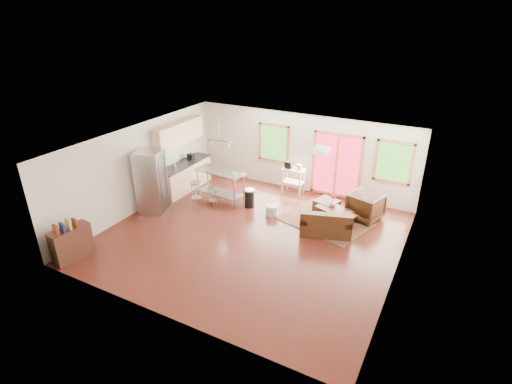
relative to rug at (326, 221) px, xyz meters
The scene contains 28 objects.
floor 2.31m from the rug, 130.89° to the right, with size 7.50×7.00×0.02m, color #3D150F.
ceiling 3.48m from the rug, 130.89° to the right, with size 7.50×7.00×0.02m, color silver.
back_wall 2.66m from the rug, 130.72° to the left, with size 7.50×0.02×2.60m, color beige.
left_wall 5.70m from the rug, 161.65° to the right, with size 0.02×7.00×2.60m, color beige.
right_wall 3.12m from the rug, 37.93° to the right, with size 0.02×7.00×2.60m, color beige.
front_wall 5.62m from the rug, 106.07° to the right, with size 7.50×0.02×2.60m, color beige.
window_left 3.39m from the rug, 145.78° to the left, with size 1.10×0.05×1.30m.
french_doors 2.05m from the rug, 100.43° to the left, with size 1.60×0.05×2.10m.
window_right 2.66m from the rug, 51.00° to the left, with size 1.10×0.05×1.30m.
rug is the anchor object (origin of this frame).
loveseat 0.75m from the rug, 72.37° to the right, with size 1.53×1.15×0.73m.
coffee_table 0.40m from the rug, 33.59° to the left, with size 1.14×0.92×0.39m.
armchair 1.25m from the rug, 36.76° to the left, with size 0.87×0.81×0.89m, color #301C0D.
ottoman 0.58m from the rug, 107.64° to the left, with size 0.61×0.61×0.41m, color #301C0D.
pouf 1.61m from the rug, 166.71° to the right, with size 0.35×0.35×0.31m, color beige.
vase 0.59m from the rug, 73.27° to the left, with size 0.21×0.22×0.35m.
book 0.85m from the rug, ahead, with size 0.23×0.03×0.31m, color maroon.
cabinets 5.09m from the rug, behind, with size 0.64×2.24×2.30m.
refrigerator 5.24m from the rug, 160.18° to the right, with size 0.95×0.93×1.89m.
island 3.51m from the rug, behind, with size 1.64×0.78×1.01m.
cup 3.07m from the rug, behind, with size 0.13×0.10×0.13m, color silver.
bar_stool_a 4.08m from the rug, 168.40° to the right, with size 0.46×0.46×0.75m.
bar_stool_b 3.54m from the rug, 168.74° to the right, with size 0.35×0.35×0.64m.
trash_can 2.43m from the rug, behind, with size 0.38×0.38×0.58m.
kitchen_cart 2.24m from the rug, 140.57° to the left, with size 0.72×0.47×1.09m.
bookshelf 6.77m from the rug, 136.01° to the right, with size 0.49×0.99×1.12m.
ceiling_flush 2.77m from the rug, 85.77° to the right, with size 0.35×0.35×0.12m, color white.
pendant_light 3.91m from the rug, behind, with size 0.80×0.18×0.79m.
Camera 1 is at (4.48, -8.13, 5.62)m, focal length 28.00 mm.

